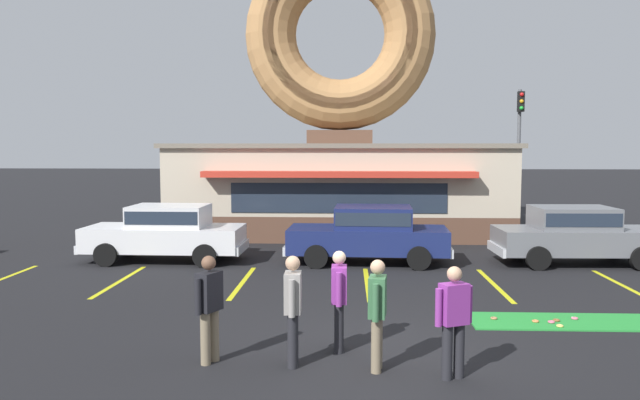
# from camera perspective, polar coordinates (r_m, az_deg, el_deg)

# --- Properties ---
(ground_plane) EXTENTS (160.00, 160.00, 0.00)m
(ground_plane) POSITION_cam_1_polar(r_m,az_deg,el_deg) (10.22, 5.01, -13.74)
(ground_plane) COLOR black
(donut_shop_building) EXTENTS (12.30, 6.75, 10.96)m
(donut_shop_building) POSITION_cam_1_polar(r_m,az_deg,el_deg) (23.62, 1.82, 6.09)
(donut_shop_building) COLOR brown
(donut_shop_building) RESTS_ON ground
(putting_mat) EXTENTS (4.43, 1.13, 0.03)m
(putting_mat) POSITION_cam_1_polar(r_m,az_deg,el_deg) (12.81, 23.44, -10.19)
(putting_mat) COLOR green
(putting_mat) RESTS_ON ground
(mini_donut_near_left) EXTENTS (0.13, 0.13, 0.04)m
(mini_donut_near_left) POSITION_cam_1_polar(r_m,az_deg,el_deg) (12.38, 19.09, -10.42)
(mini_donut_near_left) COLOR #D17F47
(mini_donut_near_left) RESTS_ON putting_mat
(mini_donut_mid_left) EXTENTS (0.13, 0.13, 0.04)m
(mini_donut_mid_left) POSITION_cam_1_polar(r_m,az_deg,el_deg) (12.22, 21.08, -10.68)
(mini_donut_mid_left) COLOR #E5C666
(mini_donut_mid_left) RESTS_ON putting_mat
(mini_donut_mid_centre) EXTENTS (0.13, 0.13, 0.04)m
(mini_donut_mid_centre) POSITION_cam_1_polar(r_m,az_deg,el_deg) (12.58, 20.80, -10.23)
(mini_donut_mid_centre) COLOR brown
(mini_donut_mid_centre) RESTS_ON putting_mat
(mini_donut_mid_right) EXTENTS (0.13, 0.13, 0.04)m
(mini_donut_mid_right) POSITION_cam_1_polar(r_m,az_deg,el_deg) (12.43, 20.39, -10.40)
(mini_donut_mid_right) COLOR #D8667F
(mini_donut_mid_right) RESTS_ON putting_mat
(mini_donut_far_left) EXTENTS (0.13, 0.13, 0.04)m
(mini_donut_far_left) POSITION_cam_1_polar(r_m,az_deg,el_deg) (12.35, 15.61, -10.37)
(mini_donut_far_left) COLOR #A5724C
(mini_donut_far_left) RESTS_ON putting_mat
(mini_donut_far_centre) EXTENTS (0.13, 0.13, 0.04)m
(mini_donut_far_centre) POSITION_cam_1_polar(r_m,az_deg,el_deg) (12.83, 22.26, -9.98)
(mini_donut_far_centre) COLOR #D8667F
(mini_donut_far_centre) RESTS_ON putting_mat
(golf_ball) EXTENTS (0.04, 0.04, 0.04)m
(golf_ball) POSITION_cam_1_polar(r_m,az_deg,el_deg) (12.85, 22.07, -9.94)
(golf_ball) COLOR white
(golf_ball) RESTS_ON putting_mat
(car_grey) EXTENTS (4.60, 2.07, 1.60)m
(car_grey) POSITION_cam_1_polar(r_m,az_deg,el_deg) (18.68, 22.34, -2.80)
(car_grey) COLOR slate
(car_grey) RESTS_ON ground
(car_navy) EXTENTS (4.63, 2.12, 1.60)m
(car_navy) POSITION_cam_1_polar(r_m,az_deg,el_deg) (17.47, 4.55, -2.96)
(car_navy) COLOR navy
(car_navy) RESTS_ON ground
(car_white) EXTENTS (4.59, 2.04, 1.60)m
(car_white) POSITION_cam_1_polar(r_m,az_deg,el_deg) (18.27, -13.87, -2.74)
(car_white) COLOR silver
(car_white) RESTS_ON ground
(pedestrian_blue_sweater_man) EXTENTS (0.24, 0.60, 1.62)m
(pedestrian_blue_sweater_man) POSITION_cam_1_polar(r_m,az_deg,el_deg) (10.03, 1.76, -8.77)
(pedestrian_blue_sweater_man) COLOR #232328
(pedestrian_blue_sweater_man) RESTS_ON ground
(pedestrian_hooded_kid) EXTENTS (0.25, 0.60, 1.66)m
(pedestrian_hooded_kid) POSITION_cam_1_polar(r_m,az_deg,el_deg) (9.37, -2.50, -9.59)
(pedestrian_hooded_kid) COLOR #232328
(pedestrian_hooded_kid) RESTS_ON ground
(pedestrian_leather_jacket_man) EXTENTS (0.39, 0.54, 1.64)m
(pedestrian_leather_jacket_man) POSITION_cam_1_polar(r_m,az_deg,el_deg) (9.64, -10.09, -9.33)
(pedestrian_leather_jacket_man) COLOR #7F7056
(pedestrian_leather_jacket_man) RESTS_ON ground
(pedestrian_clipboard_woman) EXTENTS (0.55, 0.38, 1.60)m
(pedestrian_clipboard_woman) POSITION_cam_1_polar(r_m,az_deg,el_deg) (9.07, 12.13, -10.43)
(pedestrian_clipboard_woman) COLOR #232328
(pedestrian_clipboard_woman) RESTS_ON ground
(pedestrian_beanie_man) EXTENTS (0.29, 0.59, 1.64)m
(pedestrian_beanie_man) POSITION_cam_1_polar(r_m,az_deg,el_deg) (9.22, 5.25, -9.95)
(pedestrian_beanie_man) COLOR #7F7056
(pedestrian_beanie_man) RESTS_ON ground
(trash_bin) EXTENTS (0.57, 0.57, 0.97)m
(trash_bin) POSITION_cam_1_polar(r_m,az_deg,el_deg) (21.62, -14.94, -2.59)
(trash_bin) COLOR #51565B
(trash_bin) RESTS_ON ground
(traffic_light_pole) EXTENTS (0.28, 0.47, 5.80)m
(traffic_light_pole) POSITION_cam_1_polar(r_m,az_deg,el_deg) (29.52, 17.76, 5.57)
(traffic_light_pole) COLOR #595B60
(traffic_light_pole) RESTS_ON ground
(parking_stripe_far_left) EXTENTS (0.12, 3.60, 0.01)m
(parking_stripe_far_left) POSITION_cam_1_polar(r_m,az_deg,el_deg) (17.28, -27.25, -6.51)
(parking_stripe_far_left) COLOR yellow
(parking_stripe_far_left) RESTS_ON ground
(parking_stripe_left) EXTENTS (0.12, 3.60, 0.01)m
(parking_stripe_left) POSITION_cam_1_polar(r_m,az_deg,el_deg) (16.01, -17.82, -7.07)
(parking_stripe_left) COLOR yellow
(parking_stripe_left) RESTS_ON ground
(parking_stripe_mid_left) EXTENTS (0.12, 3.60, 0.01)m
(parking_stripe_mid_left) POSITION_cam_1_polar(r_m,az_deg,el_deg) (15.24, -7.09, -7.47)
(parking_stripe_mid_left) COLOR yellow
(parking_stripe_mid_left) RESTS_ON ground
(parking_stripe_centre) EXTENTS (0.12, 3.60, 0.01)m
(parking_stripe_centre) POSITION_cam_1_polar(r_m,az_deg,el_deg) (15.04, 4.35, -7.62)
(parking_stripe_centre) COLOR yellow
(parking_stripe_centre) RESTS_ON ground
(parking_stripe_mid_right) EXTENTS (0.12, 3.60, 0.01)m
(parking_stripe_mid_right) POSITION_cam_1_polar(r_m,az_deg,el_deg) (15.43, 15.65, -7.47)
(parking_stripe_mid_right) COLOR yellow
(parking_stripe_mid_right) RESTS_ON ground
(parking_stripe_right) EXTENTS (0.12, 3.60, 0.01)m
(parking_stripe_right) POSITION_cam_1_polar(r_m,az_deg,el_deg) (16.37, 26.01, -7.07)
(parking_stripe_right) COLOR yellow
(parking_stripe_right) RESTS_ON ground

